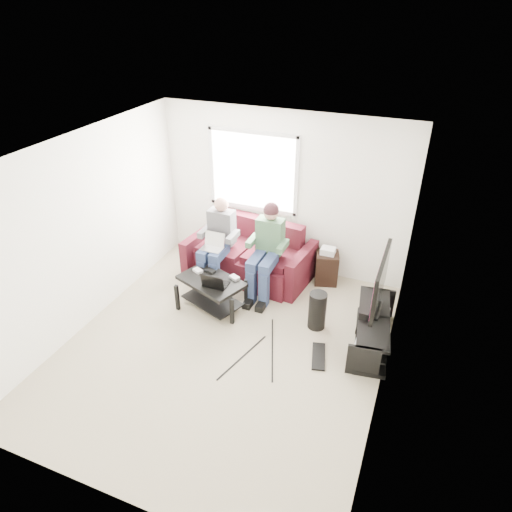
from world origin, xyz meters
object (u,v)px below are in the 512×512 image
(sofa, at_px, (250,257))
(coffee_table, at_px, (212,287))
(subwoofer, at_px, (317,310))
(tv_stand, at_px, (372,330))
(end_table, at_px, (327,267))
(tv, at_px, (380,282))

(sofa, relative_size, coffee_table, 1.89)
(sofa, bearing_deg, subwoofer, -33.35)
(tv_stand, height_order, end_table, end_table)
(tv_stand, height_order, subwoofer, subwoofer)
(sofa, bearing_deg, tv_stand, -24.05)
(subwoofer, distance_m, end_table, 1.16)
(subwoofer, bearing_deg, end_table, 97.98)
(tv_stand, relative_size, subwoofer, 2.51)
(tv, relative_size, subwoofer, 2.00)
(coffee_table, bearing_deg, end_table, 42.38)
(tv_stand, xyz_separation_m, tv, (-0.00, 0.10, 0.70))
(sofa, bearing_deg, coffee_table, -100.80)
(coffee_table, xyz_separation_m, end_table, (1.39, 1.27, -0.07))
(tv_stand, distance_m, subwoofer, 0.77)
(sofa, xyz_separation_m, subwoofer, (1.36, -0.90, -0.06))
(tv_stand, xyz_separation_m, end_table, (-0.92, 1.20, 0.08))
(tv, relative_size, end_table, 1.79)
(tv_stand, xyz_separation_m, subwoofer, (-0.76, 0.05, 0.08))
(tv_stand, bearing_deg, sofa, 155.95)
(coffee_table, bearing_deg, tv, 4.09)
(sofa, relative_size, end_table, 3.29)
(coffee_table, height_order, tv_stand, coffee_table)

